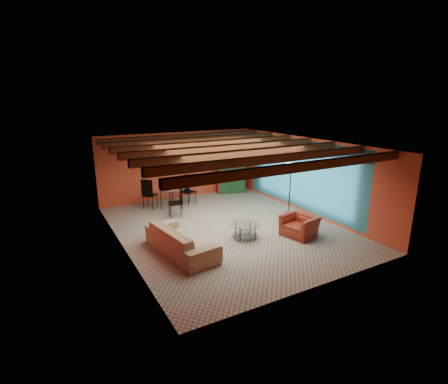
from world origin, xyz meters
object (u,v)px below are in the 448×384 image
dining_table (171,194)px  potted_plant (229,142)px  armoire (229,170)px  floor_lamp (290,189)px  armchair (300,226)px  coffee_table (245,231)px  vase (170,177)px  sofa (181,240)px

dining_table → potted_plant: bearing=19.0°
armoire → floor_lamp: bearing=-66.5°
floor_lamp → dining_table: bearing=144.9°
dining_table → floor_lamp: bearing=-35.1°
dining_table → armoire: (3.08, 1.06, 0.41)m
armchair → floor_lamp: floor_lamp is taller
coffee_table → vase: size_ratio=4.50×
armchair → dining_table: size_ratio=0.44×
armchair → dining_table: bearing=-163.1°
armoire → vase: 3.27m
floor_lamp → potted_plant: 3.80m
armoire → vase: bearing=-144.7°
dining_table → vase: vase is taller
sofa → armoire: 6.24m
potted_plant → armoire: bearing=0.0°
dining_table → armoire: bearing=19.0°
armoire → dining_table: bearing=-144.7°
armchair → vase: size_ratio=4.85×
sofa → armoire: (4.14, 4.63, 0.62)m
armchair → potted_plant: size_ratio=2.02×
floor_lamp → sofa: bearing=-166.7°
sofa → vase: 3.83m
vase → armoire: bearing=19.0°
armchair → floor_lamp: (1.05, 1.76, 0.60)m
armoire → floor_lamp: armoire is taller
floor_lamp → armchair: bearing=-120.8°
armchair → vase: 5.00m
vase → coffee_table: bearing=-75.3°
vase → dining_table: bearing=180.0°
dining_table → vase: size_ratio=11.03×
armoire → armchair: bearing=-80.2°
potted_plant → vase: bearing=-161.0°
dining_table → vase: (0.00, 0.00, 0.68)m
armoire → potted_plant: size_ratio=4.07×
armchair → dining_table: 4.92m
floor_lamp → vase: 4.33m
dining_table → potted_plant: potted_plant is taller
armchair → sofa: bearing=-114.2°
floor_lamp → vase: (-3.53, 2.48, 0.34)m
sofa → vase: size_ratio=12.23×
armoire → coffee_table: bearing=-98.3°
floor_lamp → vase: floor_lamp is taller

